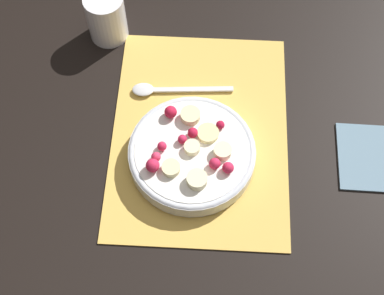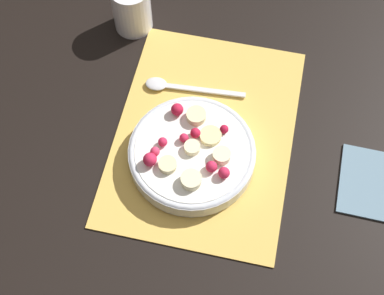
# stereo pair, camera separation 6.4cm
# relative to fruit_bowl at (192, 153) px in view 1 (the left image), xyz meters

# --- Properties ---
(ground_plane) EXTENTS (3.00, 3.00, 0.00)m
(ground_plane) POSITION_rel_fruit_bowl_xyz_m (-0.05, 0.01, -0.03)
(ground_plane) COLOR black
(placemat) EXTENTS (0.41, 0.30, 0.01)m
(placemat) POSITION_rel_fruit_bowl_xyz_m (-0.05, 0.01, -0.02)
(placemat) COLOR #E0B251
(placemat) RESTS_ON ground_plane
(fruit_bowl) EXTENTS (0.21, 0.21, 0.05)m
(fruit_bowl) POSITION_rel_fruit_bowl_xyz_m (0.00, 0.00, 0.00)
(fruit_bowl) COLOR silver
(fruit_bowl) RESTS_ON placemat
(spoon) EXTENTS (0.03, 0.18, 0.01)m
(spoon) POSITION_rel_fruit_bowl_xyz_m (-0.13, -0.06, -0.02)
(spoon) COLOR silver
(spoon) RESTS_ON placemat
(drinking_glass) EXTENTS (0.07, 0.07, 0.09)m
(drinking_glass) POSITION_rel_fruit_bowl_xyz_m (-0.26, -0.17, 0.02)
(drinking_glass) COLOR white
(drinking_glass) RESTS_ON ground_plane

